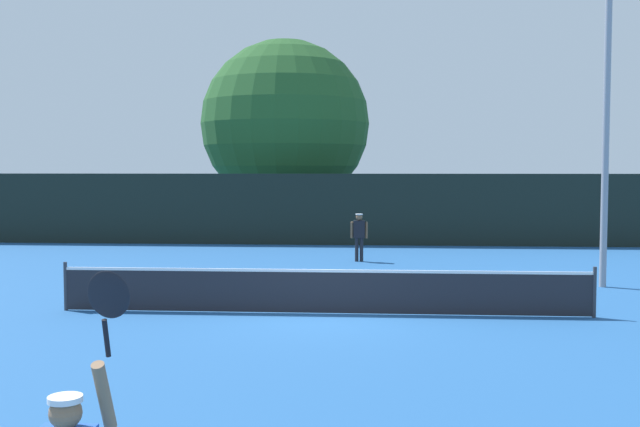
% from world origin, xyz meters
% --- Properties ---
extents(ground_plane, '(120.00, 120.00, 0.00)m').
position_xyz_m(ground_plane, '(0.00, 0.00, 0.00)').
color(ground_plane, '#235693').
extents(tennis_net, '(11.46, 0.08, 1.07)m').
position_xyz_m(tennis_net, '(0.00, 0.00, 0.51)').
color(tennis_net, '#232328').
rests_on(tennis_net, ground).
extents(perimeter_fence, '(37.78, 0.12, 2.90)m').
position_xyz_m(perimeter_fence, '(0.00, 14.60, 1.45)').
color(perimeter_fence, black).
rests_on(perimeter_fence, ground).
extents(player_receiving, '(0.57, 0.24, 1.61)m').
position_xyz_m(player_receiving, '(0.59, 9.21, 0.98)').
color(player_receiving, black).
rests_on(player_receiving, ground).
extents(tennis_ball, '(0.07, 0.07, 0.07)m').
position_xyz_m(tennis_ball, '(0.24, 1.73, 0.03)').
color(tennis_ball, '#CCE033').
rests_on(tennis_ball, ground).
extents(light_pole, '(1.18, 0.28, 9.47)m').
position_xyz_m(light_pole, '(7.10, 4.21, 5.31)').
color(light_pole, gray).
rests_on(light_pole, ground).
extents(large_tree, '(8.03, 8.03, 9.26)m').
position_xyz_m(large_tree, '(-3.17, 20.16, 5.24)').
color(large_tree, brown).
rests_on(large_tree, ground).
extents(parked_car_near, '(2.25, 4.34, 1.69)m').
position_xyz_m(parked_car_near, '(2.24, 20.14, 0.78)').
color(parked_car_near, '#B7B7BC').
rests_on(parked_car_near, ground).
extents(parked_car_mid, '(2.11, 4.29, 1.69)m').
position_xyz_m(parked_car_mid, '(10.31, 20.48, 0.78)').
color(parked_car_mid, red).
rests_on(parked_car_mid, ground).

